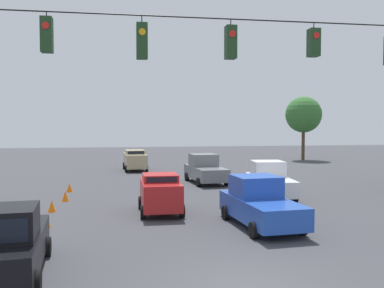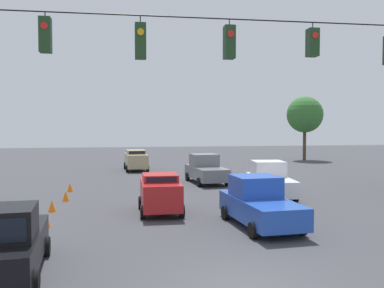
{
  "view_description": "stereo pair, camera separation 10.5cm",
  "coord_description": "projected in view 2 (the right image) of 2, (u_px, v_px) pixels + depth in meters",
  "views": [
    {
      "loc": [
        3.29,
        10.85,
        4.41
      ],
      "look_at": [
        -0.3,
        -10.71,
        3.36
      ],
      "focal_mm": 40.0,
      "sensor_mm": 36.0,
      "label": 1
    },
    {
      "loc": [
        3.19,
        10.87,
        4.41
      ],
      "look_at": [
        -0.3,
        -10.71,
        3.36
      ],
      "focal_mm": 40.0,
      "sensor_mm": 36.0,
      "label": 2
    }
  ],
  "objects": [
    {
      "name": "pickup_truck_white_oncoming_far",
      "position": [
        270.0,
        181.0,
        25.74
      ],
      "size": [
        2.6,
        5.42,
        2.12
      ],
      "color": "silver",
      "rests_on": "ground_plane"
    },
    {
      "name": "ground_plane",
      "position": [
        245.0,
        288.0,
        11.43
      ],
      "size": [
        140.0,
        140.0,
        0.0
      ],
      "primitive_type": "plane",
      "color": "#3D3D42"
    },
    {
      "name": "sedan_tan_withflow_deep",
      "position": [
        136.0,
        160.0,
        40.33
      ],
      "size": [
        2.29,
        4.69,
        1.92
      ],
      "color": "tan",
      "rests_on": "ground_plane"
    },
    {
      "name": "sedan_red_withflow_mid",
      "position": [
        160.0,
        193.0,
        21.05
      ],
      "size": [
        2.05,
        3.81,
        1.94
      ],
      "color": "red",
      "rests_on": "ground_plane"
    },
    {
      "name": "pickup_truck_grey_oncoming_deep",
      "position": [
        206.0,
        170.0,
        31.77
      ],
      "size": [
        2.65,
        5.25,
        2.12
      ],
      "color": "slate",
      "rests_on": "ground_plane"
    },
    {
      "name": "pickup_truck_black_parked_shoulder",
      "position": [
        5.0,
        244.0,
        12.22
      ],
      "size": [
        2.43,
        5.2,
        2.12
      ],
      "color": "black",
      "rests_on": "ground_plane"
    },
    {
      "name": "traffic_cone_fifth",
      "position": [
        70.0,
        187.0,
        27.59
      ],
      "size": [
        0.42,
        0.42,
        0.58
      ],
      "primitive_type": "cone",
      "color": "orange",
      "rests_on": "ground_plane"
    },
    {
      "name": "traffic_cone_fourth",
      "position": [
        66.0,
        196.0,
        24.27
      ],
      "size": [
        0.42,
        0.42,
        0.58
      ],
      "primitive_type": "cone",
      "color": "orange",
      "rests_on": "ground_plane"
    },
    {
      "name": "pickup_truck_blue_crossing_near",
      "position": [
        259.0,
        204.0,
        18.35
      ],
      "size": [
        2.6,
        5.33,
        2.12
      ],
      "color": "#234CB2",
      "rests_on": "ground_plane"
    },
    {
      "name": "traffic_cone_nearest",
      "position": [
        26.0,
        241.0,
        15.03
      ],
      "size": [
        0.42,
        0.42,
        0.58
      ],
      "primitive_type": "cone",
      "color": "orange",
      "rests_on": "ground_plane"
    },
    {
      "name": "traffic_cone_third",
      "position": [
        52.0,
        206.0,
        21.35
      ],
      "size": [
        0.42,
        0.42,
        0.58
      ],
      "primitive_type": "cone",
      "color": "orange",
      "rests_on": "ground_plane"
    },
    {
      "name": "overhead_signal_span",
      "position": [
        227.0,
        90.0,
        12.95
      ],
      "size": [
        22.4,
        0.38,
        8.22
      ],
      "color": "#4C473D",
      "rests_on": "ground_plane"
    },
    {
      "name": "tree_horizon_left",
      "position": [
        305.0,
        115.0,
        51.45
      ],
      "size": [
        4.35,
        4.35,
        7.68
      ],
      "color": "#4C3823",
      "rests_on": "ground_plane"
    },
    {
      "name": "traffic_cone_second",
      "position": [
        46.0,
        221.0,
        18.15
      ],
      "size": [
        0.42,
        0.42,
        0.58
      ],
      "primitive_type": "cone",
      "color": "orange",
      "rests_on": "ground_plane"
    }
  ]
}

